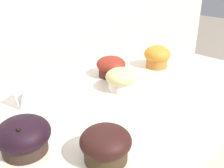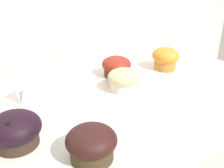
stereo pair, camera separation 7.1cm
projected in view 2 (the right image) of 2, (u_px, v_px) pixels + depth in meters
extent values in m
cube|color=beige|center=(29.00, 44.00, 1.16)|extent=(3.20, 0.10, 1.80)
cylinder|color=#3D2F1A|center=(92.00, 149.00, 0.50)|extent=(0.08, 0.08, 0.04)
ellipsoid|color=black|center=(91.00, 140.00, 0.49)|extent=(0.10, 0.10, 0.05)
cylinder|color=#C47A32|center=(165.00, 62.00, 0.92)|extent=(0.08, 0.08, 0.05)
ellipsoid|color=orange|center=(166.00, 56.00, 0.91)|extent=(0.09, 0.09, 0.06)
sphere|color=white|center=(170.00, 47.00, 0.92)|extent=(0.01, 0.01, 0.01)
sphere|color=white|center=(176.00, 50.00, 0.90)|extent=(0.01, 0.01, 0.01)
cylinder|color=#51221D|center=(116.00, 70.00, 0.87)|extent=(0.08, 0.08, 0.04)
ellipsoid|color=maroon|center=(116.00, 64.00, 0.86)|extent=(0.10, 0.10, 0.05)
cylinder|color=#36251C|center=(16.00, 136.00, 0.54)|extent=(0.09, 0.09, 0.04)
ellipsoid|color=black|center=(15.00, 127.00, 0.53)|extent=(0.11, 0.11, 0.06)
sphere|color=black|center=(8.00, 124.00, 0.49)|extent=(0.01, 0.01, 0.01)
cylinder|color=white|center=(124.00, 84.00, 0.77)|extent=(0.08, 0.08, 0.04)
ellipsoid|color=#D9C380|center=(124.00, 77.00, 0.76)|extent=(0.09, 0.09, 0.05)
cube|color=white|center=(24.00, 90.00, 0.70)|extent=(0.05, 0.04, 0.06)
cube|color=silver|center=(29.00, 92.00, 0.70)|extent=(0.05, 0.04, 0.06)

